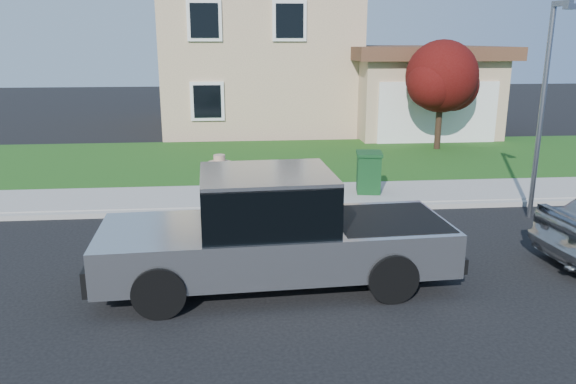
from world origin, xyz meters
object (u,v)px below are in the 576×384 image
Objects in this scene: ornamental_tree at (443,80)px; street_lamp at (545,100)px; woman at (221,204)px; trash_bin at (369,172)px; pickup_truck at (274,233)px.

street_lamp reaches higher than ornamental_tree.
woman is 0.39× the size of street_lamp.
woman is 11.88m from ornamental_tree.
woman is 0.48× the size of ornamental_tree.
trash_bin is at bearing -124.07° from ornamental_tree.
pickup_truck is 5.69× the size of trash_bin.
pickup_truck is at bearing -163.91° from street_lamp.
woman is 4.83m from trash_bin.
ornamental_tree is at bearing 55.37° from pickup_truck.
trash_bin is 4.36m from street_lamp.
pickup_truck is 12.83m from ornamental_tree.
ornamental_tree is 7.86m from street_lamp.
ornamental_tree is at bearing 65.14° from trash_bin.
woman is at bearing 113.38° from pickup_truck.
ornamental_tree is 7.27m from trash_bin.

